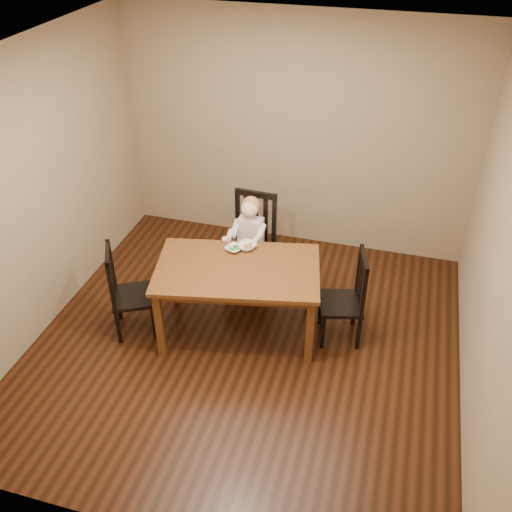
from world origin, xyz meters
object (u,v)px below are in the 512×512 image
(chair_left, at_px, (127,292))
(toddler, at_px, (250,236))
(dining_table, at_px, (238,275))
(bowl_veg, at_px, (247,246))
(chair_right, at_px, (346,299))
(chair_child, at_px, (252,245))
(bowl_peas, at_px, (234,249))

(chair_left, xyz_separation_m, toddler, (0.94, 0.98, 0.21))
(dining_table, relative_size, bowl_veg, 9.31)
(dining_table, distance_m, chair_right, 1.05)
(toddler, bearing_deg, chair_right, 157.88)
(chair_left, distance_m, toddler, 1.37)
(chair_child, xyz_separation_m, chair_left, (-0.95, -1.03, -0.06))
(chair_left, bearing_deg, chair_right, 76.13)
(chair_child, bearing_deg, chair_left, 50.19)
(chair_right, distance_m, bowl_peas, 1.18)
(bowl_peas, bearing_deg, toddler, 85.37)
(dining_table, height_order, chair_child, chair_child)
(chair_child, distance_m, bowl_veg, 0.51)
(dining_table, bearing_deg, toddler, 96.73)
(bowl_peas, bearing_deg, chair_right, -3.65)
(dining_table, height_order, bowl_peas, bowl_peas)
(chair_child, xyz_separation_m, chair_right, (1.09, -0.56, -0.06))
(dining_table, xyz_separation_m, bowl_veg, (-0.01, 0.33, 0.12))
(chair_child, relative_size, toddler, 1.88)
(chair_left, relative_size, bowl_veg, 5.33)
(toddler, bearing_deg, chair_child, -90.00)
(dining_table, height_order, chair_left, chair_left)
(dining_table, xyz_separation_m, chair_right, (1.01, 0.19, -0.21))
(chair_right, height_order, bowl_peas, chair_right)
(chair_right, relative_size, toddler, 1.65)
(bowl_peas, height_order, bowl_veg, bowl_veg)
(dining_table, distance_m, chair_left, 1.08)
(chair_right, height_order, bowl_veg, chair_right)
(chair_left, bearing_deg, toddler, 109.14)
(chair_right, bearing_deg, chair_left, 88.61)
(chair_child, height_order, chair_left, chair_child)
(chair_child, bearing_deg, chair_right, 155.50)
(chair_child, xyz_separation_m, bowl_peas, (-0.04, -0.49, 0.26))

